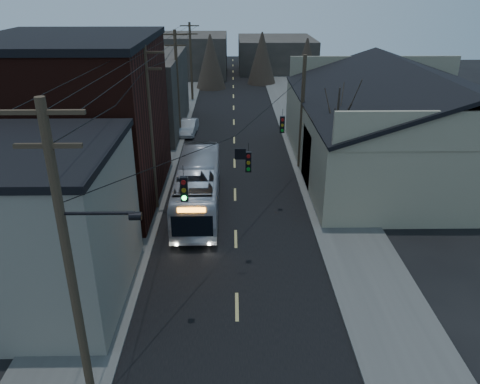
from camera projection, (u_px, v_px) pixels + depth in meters
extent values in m
cube|color=black|center=(234.00, 147.00, 40.76)|extent=(9.00, 110.00, 0.02)
cube|color=#474744|center=(160.00, 147.00, 40.64)|extent=(4.00, 110.00, 0.12)
cube|color=#474744|center=(309.00, 146.00, 40.83)|extent=(4.00, 110.00, 0.12)
cube|color=slate|center=(27.00, 228.00, 20.04)|extent=(8.00, 8.00, 7.00)
cube|color=black|center=(76.00, 124.00, 29.44)|extent=(10.00, 12.00, 10.00)
cube|color=#312D27|center=(134.00, 93.00, 44.66)|extent=(9.00, 14.00, 7.00)
cube|color=gray|center=(406.00, 136.00, 35.37)|extent=(16.00, 20.00, 5.00)
cube|color=black|center=(359.00, 86.00, 33.76)|extent=(8.16, 20.60, 2.86)
cube|color=black|center=(468.00, 86.00, 33.88)|extent=(8.16, 20.60, 2.86)
cube|color=#312D27|center=(194.00, 55.00, 71.37)|extent=(10.00, 12.00, 6.00)
cube|color=#312D27|center=(276.00, 54.00, 76.33)|extent=(12.00, 14.00, 5.00)
cone|color=black|center=(335.00, 143.00, 30.26)|extent=(0.40, 0.40, 7.20)
cylinder|color=#382B1E|center=(70.00, 272.00, 13.91)|extent=(0.28, 0.28, 10.50)
cube|color=#382B1E|center=(42.00, 112.00, 11.92)|extent=(2.20, 0.12, 0.12)
cylinder|color=#382B1E|center=(151.00, 133.00, 27.69)|extent=(0.28, 0.28, 10.00)
cube|color=#382B1E|center=(144.00, 52.00, 25.81)|extent=(2.20, 0.12, 0.12)
cylinder|color=#382B1E|center=(178.00, 86.00, 41.48)|extent=(0.28, 0.28, 9.50)
cube|color=#382B1E|center=(175.00, 34.00, 39.70)|extent=(2.20, 0.12, 0.12)
cylinder|color=#382B1E|center=(191.00, 62.00, 55.26)|extent=(0.28, 0.28, 9.00)
cube|color=#382B1E|center=(189.00, 26.00, 53.58)|extent=(2.20, 0.12, 0.12)
cylinder|color=#382B1E|center=(302.00, 114.00, 34.53)|extent=(0.28, 0.28, 8.50)
cube|color=black|center=(184.00, 189.00, 17.77)|extent=(0.28, 0.20, 1.00)
cube|color=black|center=(248.00, 162.00, 22.16)|extent=(0.28, 0.20, 1.00)
cube|color=black|center=(282.00, 125.00, 27.62)|extent=(0.28, 0.20, 1.00)
imported|color=silver|center=(198.00, 187.00, 29.14)|extent=(2.62, 10.76, 2.99)
imported|color=#A9ACB0|center=(188.00, 127.00, 44.02)|extent=(1.73, 4.21, 1.36)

